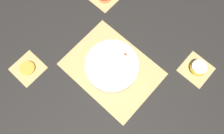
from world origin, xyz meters
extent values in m
plane|color=black|center=(0.00, 0.00, 0.00)|extent=(6.00, 6.00, 0.00)
cube|color=tan|center=(0.00, 0.00, 0.00)|extent=(0.46, 0.35, 0.01)
cube|color=brown|center=(-0.18, 0.00, 0.00)|extent=(0.01, 0.34, 0.00)
cube|color=brown|center=(-0.14, 0.00, 0.00)|extent=(0.01, 0.34, 0.00)
cube|color=brown|center=(-0.09, 0.00, 0.00)|extent=(0.01, 0.34, 0.00)
cube|color=brown|center=(-0.05, 0.00, 0.00)|extent=(0.01, 0.34, 0.00)
cube|color=brown|center=(0.00, 0.00, 0.00)|extent=(0.01, 0.34, 0.00)
cube|color=brown|center=(0.05, 0.00, 0.00)|extent=(0.01, 0.34, 0.00)
cube|color=brown|center=(0.09, 0.00, 0.00)|extent=(0.01, 0.34, 0.00)
cube|color=brown|center=(0.14, 0.00, 0.00)|extent=(0.01, 0.34, 0.00)
cube|color=brown|center=(0.18, 0.00, 0.00)|extent=(0.01, 0.34, 0.00)
cube|color=tan|center=(-0.32, -0.29, 0.00)|extent=(0.15, 0.15, 0.01)
cube|color=brown|center=(-0.36, -0.29, 0.00)|extent=(0.00, 0.14, 0.00)
cube|color=brown|center=(-0.32, -0.29, 0.00)|extent=(0.00, 0.14, 0.00)
cube|color=brown|center=(-0.29, -0.29, 0.00)|extent=(0.00, 0.14, 0.00)
cube|color=brown|center=(0.30, -0.29, 0.00)|extent=(0.00, 0.14, 0.00)
cube|color=tan|center=(0.32, 0.29, 0.00)|extent=(0.15, 0.15, 0.01)
cube|color=brown|center=(0.28, 0.29, 0.00)|extent=(0.00, 0.14, 0.00)
cube|color=brown|center=(0.31, 0.29, 0.00)|extent=(0.00, 0.14, 0.00)
cube|color=brown|center=(0.34, 0.29, 0.00)|extent=(0.00, 0.14, 0.00)
cube|color=brown|center=(0.37, 0.29, 0.00)|extent=(0.00, 0.14, 0.00)
cylinder|color=silver|center=(0.00, 0.00, 0.04)|extent=(0.26, 0.26, 0.07)
torus|color=silver|center=(0.00, 0.00, 0.07)|extent=(0.27, 0.27, 0.01)
cylinder|color=#F7EFC6|center=(-0.05, 0.02, 0.03)|extent=(0.03, 0.03, 0.01)
cylinder|color=#F7EFC6|center=(-0.09, 0.06, 0.06)|extent=(0.03, 0.03, 0.01)
cylinder|color=#F7EFC6|center=(0.05, -0.03, 0.05)|extent=(0.03, 0.03, 0.01)
cylinder|color=#F7EFC6|center=(-0.06, 0.06, 0.06)|extent=(0.03, 0.03, 0.01)
cylinder|color=#F7EFC6|center=(0.05, 0.03, 0.05)|extent=(0.03, 0.03, 0.01)
cylinder|color=#F7EFC6|center=(-0.03, -0.01, 0.07)|extent=(0.03, 0.03, 0.01)
cylinder|color=#F7EFC6|center=(0.08, -0.03, 0.05)|extent=(0.03, 0.03, 0.01)
cylinder|color=#F7EFC6|center=(0.00, -0.05, 0.07)|extent=(0.03, 0.03, 0.01)
cube|color=white|center=(0.07, 0.03, 0.02)|extent=(0.02, 0.02, 0.02)
cube|color=white|center=(0.01, -0.03, 0.02)|extent=(0.03, 0.03, 0.03)
cube|color=white|center=(-0.08, 0.02, 0.06)|extent=(0.02, 0.02, 0.02)
cube|color=white|center=(0.02, -0.08, 0.05)|extent=(0.03, 0.03, 0.03)
cube|color=white|center=(0.01, 0.04, 0.06)|extent=(0.03, 0.03, 0.03)
cube|color=white|center=(0.08, 0.07, 0.03)|extent=(0.03, 0.03, 0.03)
cube|color=white|center=(0.10, 0.03, 0.03)|extent=(0.02, 0.02, 0.02)
cube|color=white|center=(0.00, 0.07, 0.03)|extent=(0.02, 0.02, 0.02)
ellipsoid|color=#F9A338|center=(-0.03, -0.10, 0.05)|extent=(0.03, 0.02, 0.01)
ellipsoid|color=red|center=(-0.01, 0.02, 0.03)|extent=(0.03, 0.01, 0.01)
ellipsoid|color=#F9A338|center=(0.01, -0.07, 0.02)|extent=(0.02, 0.01, 0.01)
ellipsoid|color=#F9A338|center=(-0.03, 0.10, 0.02)|extent=(0.03, 0.02, 0.01)
ellipsoid|color=#F9A338|center=(-0.04, -0.06, 0.06)|extent=(0.03, 0.02, 0.02)
ellipsoid|color=red|center=(0.04, -0.07, 0.02)|extent=(0.03, 0.02, 0.01)
ellipsoid|color=red|center=(-0.10, 0.02, 0.03)|extent=(0.03, 0.02, 0.02)
ellipsoid|color=red|center=(-0.01, -0.08, 0.07)|extent=(0.03, 0.02, 0.01)
ellipsoid|color=#F9A338|center=(-0.08, 0.07, 0.03)|extent=(0.03, 0.02, 0.02)
ellipsoid|color=gold|center=(-0.32, -0.29, 0.03)|extent=(0.08, 0.08, 0.05)
cylinder|color=white|center=(-0.32, -0.29, 0.05)|extent=(0.08, 0.08, 0.00)
cylinder|color=#F9A338|center=(0.32, 0.29, 0.01)|extent=(0.07, 0.07, 0.01)
torus|color=#F4A82D|center=(0.32, 0.29, 0.01)|extent=(0.08, 0.08, 0.01)
camera|label=1|loc=(-0.23, 0.25, 1.07)|focal=35.00mm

